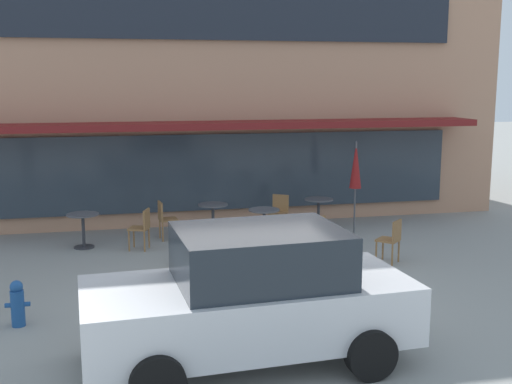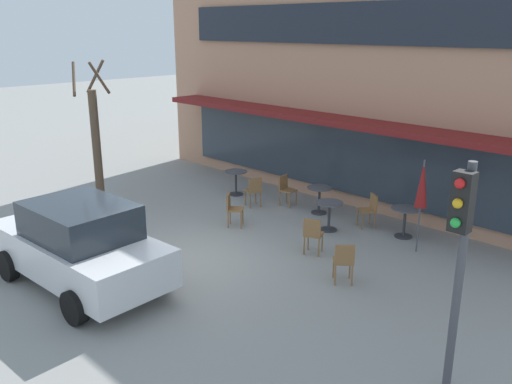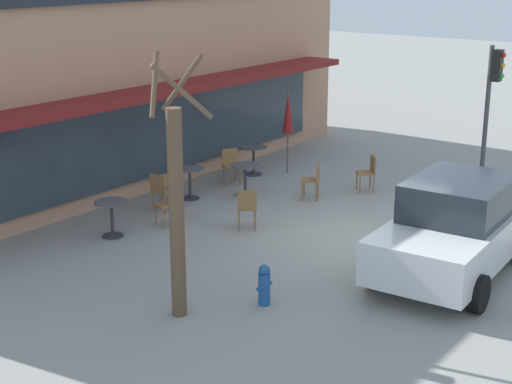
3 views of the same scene
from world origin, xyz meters
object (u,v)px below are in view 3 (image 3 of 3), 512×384
(cafe_chair_1, at_px, (369,170))
(traffic_light_pole, at_px, (492,89))
(cafe_chair_5, at_px, (161,189))
(street_tree, at_px, (176,203))
(cafe_table_by_tree, at_px, (190,178))
(fire_hydrant, at_px, (264,285))
(cafe_chair_0, at_px, (247,206))
(cafe_table_near_wall, at_px, (245,175))
(cafe_table_streetside, at_px, (254,156))
(cafe_chair_2, at_px, (313,178))
(cafe_chair_4, at_px, (231,163))
(cafe_chair_3, at_px, (169,202))
(parked_sedan, at_px, (456,228))
(cafe_table_mid_patio, at_px, (112,213))
(patio_umbrella_green_folded, at_px, (288,113))

(cafe_chair_1, xyz_separation_m, traffic_light_pole, (3.09, -1.77, 1.77))
(cafe_chair_5, relative_size, street_tree, 0.21)
(cafe_table_by_tree, distance_m, fire_hydrant, 6.16)
(cafe_chair_0, xyz_separation_m, traffic_light_pole, (7.14, -2.41, 1.77))
(cafe_table_near_wall, bearing_deg, cafe_table_streetside, 31.03)
(cafe_chair_2, xyz_separation_m, fire_hydrant, (-5.43, -2.56, -0.17))
(cafe_chair_0, xyz_separation_m, cafe_chair_4, (2.56, 2.49, 0.00))
(cafe_chair_0, bearing_deg, street_tree, -157.23)
(cafe_chair_5, bearing_deg, cafe_chair_0, -85.08)
(cafe_table_by_tree, bearing_deg, cafe_table_near_wall, -40.15)
(cafe_chair_0, bearing_deg, cafe_chair_3, 116.36)
(parked_sedan, relative_size, fire_hydrant, 6.10)
(cafe_table_mid_patio, relative_size, parked_sedan, 0.18)
(cafe_chair_5, distance_m, street_tree, 5.56)
(cafe_table_streetside, height_order, cafe_chair_4, cafe_chair_4)
(fire_hydrant, bearing_deg, cafe_table_near_wall, 40.60)
(cafe_chair_4, bearing_deg, cafe_table_near_wall, -122.80)
(cafe_chair_5, bearing_deg, cafe_chair_3, -125.61)
(cafe_table_mid_patio, bearing_deg, cafe_table_by_tree, 9.18)
(traffic_light_pole, bearing_deg, parked_sedan, -163.30)
(cafe_table_streetside, relative_size, traffic_light_pole, 0.22)
(cafe_table_by_tree, height_order, cafe_chair_0, cafe_chair_0)
(cafe_chair_0, xyz_separation_m, street_tree, (-3.90, -1.64, 1.36))
(fire_hydrant, bearing_deg, cafe_table_mid_patio, 80.08)
(patio_umbrella_green_folded, bearing_deg, cafe_table_by_tree, 171.41)
(cafe_table_mid_patio, relative_size, street_tree, 0.18)
(cafe_chair_5, bearing_deg, cafe_table_mid_patio, -169.49)
(cafe_chair_0, bearing_deg, cafe_chair_2, 1.41)
(cafe_chair_2, relative_size, parked_sedan, 0.21)
(parked_sedan, distance_m, street_tree, 5.21)
(cafe_table_mid_patio, relative_size, fire_hydrant, 1.08)
(patio_umbrella_green_folded, xyz_separation_m, cafe_chair_1, (-0.21, -2.56, -1.10))
(cafe_table_near_wall, bearing_deg, cafe_chair_1, -46.42)
(cafe_chair_5, xyz_separation_m, fire_hydrant, (-2.58, -4.78, -0.17))
(cafe_chair_1, bearing_deg, cafe_table_mid_patio, 156.82)
(cafe_chair_2, relative_size, traffic_light_pole, 0.26)
(patio_umbrella_green_folded, distance_m, cafe_chair_4, 2.11)
(parked_sedan, bearing_deg, fire_hydrant, 148.24)
(cafe_chair_2, xyz_separation_m, cafe_chair_4, (-0.10, 2.42, 0.00))
(cafe_table_near_wall, bearing_deg, patio_umbrella_green_folded, 8.97)
(cafe_table_streetside, relative_size, parked_sedan, 0.18)
(traffic_light_pole, bearing_deg, fire_hydrant, -179.49)
(cafe_table_near_wall, distance_m, parked_sedan, 6.22)
(cafe_chair_5, bearing_deg, patio_umbrella_green_folded, -4.66)
(cafe_chair_0, bearing_deg, cafe_table_streetside, 35.31)
(cafe_table_near_wall, xyz_separation_m, cafe_chair_5, (-2.16, 0.73, 0.01))
(cafe_chair_4, height_order, parked_sedan, parked_sedan)
(cafe_chair_1, xyz_separation_m, parked_sedan, (-3.68, -3.81, 0.35))
(cafe_chair_0, height_order, cafe_chair_3, same)
(cafe_chair_1, distance_m, street_tree, 8.13)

